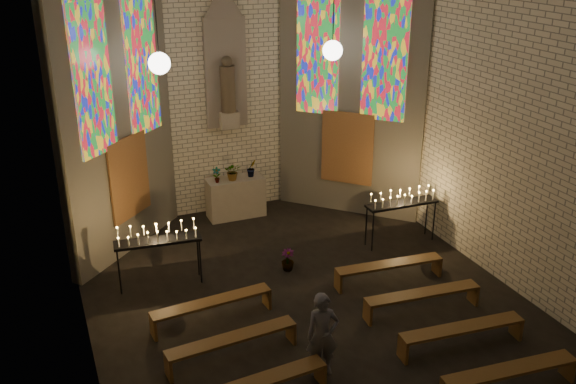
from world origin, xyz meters
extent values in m
plane|color=black|center=(0.00, 0.00, 0.00)|extent=(12.00, 12.00, 0.00)
cube|color=beige|center=(0.00, 6.00, 3.50)|extent=(8.00, 0.02, 7.00)
cube|color=beige|center=(-4.00, 0.00, 3.50)|extent=(0.02, 12.00, 7.00)
cube|color=beige|center=(4.00, 0.00, 3.50)|extent=(0.02, 12.00, 7.00)
cube|color=beige|center=(-2.75, 4.75, 3.50)|extent=(2.72, 2.72, 7.00)
cube|color=beige|center=(2.75, 4.75, 3.50)|extent=(2.72, 2.72, 7.00)
cube|color=#4C3F8C|center=(-3.21, 4.06, 4.00)|extent=(0.78, 0.78, 3.00)
cube|color=#4C3F8C|center=(-2.06, 5.21, 4.00)|extent=(0.78, 0.78, 3.00)
cube|color=#4C3F8C|center=(2.06, 5.21, 4.00)|extent=(0.78, 0.78, 3.00)
cube|color=#4C3F8C|center=(3.21, 4.06, 4.00)|extent=(0.78, 0.78, 3.00)
cube|color=brown|center=(-2.63, 4.63, 1.70)|extent=(0.95, 0.95, 1.80)
cube|color=brown|center=(2.63, 4.63, 1.70)|extent=(0.95, 0.95, 1.80)
cube|color=gray|center=(0.00, 5.92, 3.50)|extent=(1.00, 0.12, 2.60)
cone|color=gray|center=(0.00, 5.92, 5.15)|extent=(1.00, 1.00, 0.80)
cube|color=#AA9F8B|center=(0.00, 5.78, 2.40)|extent=(0.45, 0.30, 0.40)
cylinder|color=brown|center=(0.00, 5.78, 3.15)|extent=(0.36, 0.36, 1.10)
sphere|color=brown|center=(0.00, 5.78, 3.80)|extent=(0.26, 0.26, 0.26)
sphere|color=white|center=(-1.90, 4.10, 4.20)|extent=(0.44, 0.44, 0.44)
sphere|color=white|center=(1.90, 4.10, 4.20)|extent=(0.44, 0.44, 0.44)
cube|color=#AA9F8B|center=(0.00, 5.45, 0.50)|extent=(1.40, 0.60, 1.00)
imported|color=#4C723F|center=(-0.49, 5.35, 1.19)|extent=(0.24, 0.20, 0.39)
imported|color=#4C723F|center=(-0.07, 5.37, 1.22)|extent=(0.48, 0.45, 0.44)
imported|color=#4C723F|center=(0.42, 5.43, 1.22)|extent=(0.28, 0.25, 0.43)
imported|color=#4C723F|center=(0.14, 2.41, 0.24)|extent=(0.35, 0.35, 0.47)
cube|color=black|center=(-2.44, 2.84, 0.97)|extent=(1.73, 0.58, 0.05)
cylinder|color=black|center=(-3.25, 2.76, 0.48)|extent=(0.03, 0.03, 0.95)
cylinder|color=black|center=(-1.67, 2.60, 0.48)|extent=(0.03, 0.03, 0.95)
cylinder|color=black|center=(-3.22, 3.08, 0.48)|extent=(0.03, 0.03, 0.95)
cylinder|color=black|center=(-1.64, 2.91, 0.48)|extent=(0.03, 0.03, 0.95)
cube|color=black|center=(3.00, 2.63, 0.96)|extent=(1.68, 0.44, 0.05)
cylinder|color=black|center=(2.21, 2.50, 0.47)|extent=(0.03, 0.03, 0.94)
cylinder|color=black|center=(3.78, 2.45, 0.47)|extent=(0.03, 0.03, 0.94)
cylinder|color=black|center=(2.22, 2.81, 0.47)|extent=(0.03, 0.03, 0.94)
cylinder|color=black|center=(3.79, 2.77, 0.47)|extent=(0.03, 0.03, 0.94)
cube|color=#563918|center=(-1.85, 1.17, 0.41)|extent=(2.27, 0.50, 0.05)
cube|color=#563918|center=(-2.95, 1.08, 0.20)|extent=(0.08, 0.32, 0.41)
cube|color=#563918|center=(-0.76, 1.26, 0.20)|extent=(0.08, 0.32, 0.41)
cube|color=#563918|center=(1.85, 1.17, 0.41)|extent=(2.27, 0.50, 0.05)
cube|color=#563918|center=(0.76, 1.26, 0.20)|extent=(0.08, 0.32, 0.41)
cube|color=#563918|center=(2.95, 1.08, 0.20)|extent=(0.08, 0.32, 0.41)
cube|color=#563918|center=(-1.85, -0.03, 0.41)|extent=(2.27, 0.50, 0.05)
cube|color=#563918|center=(-2.95, -0.12, 0.20)|extent=(0.08, 0.32, 0.41)
cube|color=#563918|center=(-0.76, 0.06, 0.20)|extent=(0.08, 0.32, 0.41)
cube|color=#563918|center=(1.85, -0.03, 0.41)|extent=(2.27, 0.50, 0.05)
cube|color=#563918|center=(0.76, 0.06, 0.20)|extent=(0.08, 0.32, 0.41)
cube|color=#563918|center=(2.95, -0.12, 0.20)|extent=(0.08, 0.32, 0.41)
cube|color=#563918|center=(-1.85, -1.23, 0.41)|extent=(2.27, 0.50, 0.05)
cube|color=#563918|center=(-0.76, -1.14, 0.20)|extent=(0.08, 0.32, 0.41)
cube|color=#563918|center=(1.85, -1.23, 0.41)|extent=(2.27, 0.50, 0.05)
cube|color=#563918|center=(0.76, -1.14, 0.20)|extent=(0.08, 0.32, 0.41)
cube|color=#563918|center=(2.95, -1.32, 0.20)|extent=(0.08, 0.32, 0.41)
cube|color=#563918|center=(1.85, -2.43, 0.41)|extent=(2.27, 0.50, 0.05)
cube|color=#563918|center=(2.95, -2.52, 0.20)|extent=(0.08, 0.32, 0.41)
imported|color=#52525D|center=(-0.62, -0.92, 0.72)|extent=(0.59, 0.45, 1.44)
camera|label=1|loc=(-4.36, -8.57, 6.66)|focal=40.00mm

